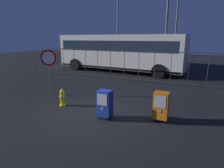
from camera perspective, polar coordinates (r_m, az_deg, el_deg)
name	(u,v)px	position (r m, az deg, el deg)	size (l,w,h in m)	color
ground_plane	(92,113)	(7.35, -6.07, -8.62)	(60.00, 60.00, 0.00)	black
fire_hydrant	(62,98)	(8.26, -14.49, -3.90)	(0.33, 0.32, 0.75)	yellow
newspaper_box_primary	(161,105)	(6.66, 14.33, -6.14)	(0.48, 0.42, 1.02)	black
newspaper_box_secondary	(105,103)	(6.67, -2.17, -5.67)	(0.48, 0.42, 1.02)	black
stop_sign	(49,63)	(9.65, -18.19, 5.94)	(0.71, 0.31, 2.23)	#4C4F54
fence_barrier	(139,66)	(12.52, 7.95, 5.39)	(18.03, 0.04, 2.00)	#2D2D33
bus_near	(119,51)	(16.12, 2.21, 9.77)	(10.65, 3.35, 3.00)	beige
bus_far	(131,48)	(20.22, 5.60, 10.49)	(10.75, 3.97, 3.00)	red
street_light_near_left	(118,22)	(17.45, 1.70, 17.90)	(0.32, 0.32, 7.06)	#4C4F54
street_light_far_left	(176,23)	(18.61, 18.57, 16.82)	(0.32, 0.32, 6.97)	#4C4F54
street_light_far_right	(167,14)	(13.91, 16.08, 19.33)	(0.32, 0.32, 7.44)	#4C4F54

